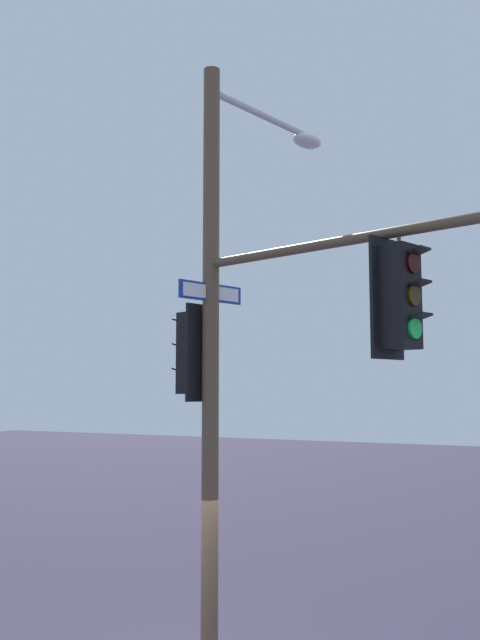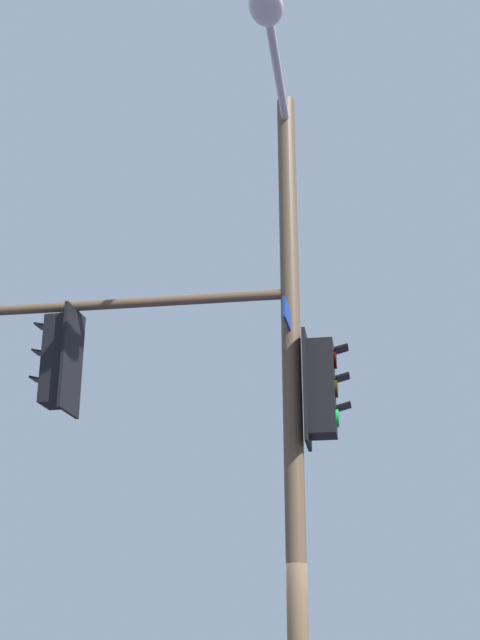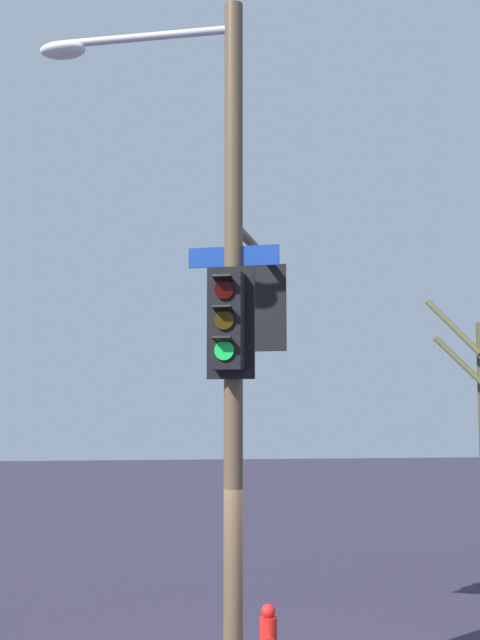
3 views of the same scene
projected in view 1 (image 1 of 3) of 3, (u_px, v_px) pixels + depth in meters
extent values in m
cylinder|color=brown|center=(210.00, 371.00, 8.73)|extent=(0.22, 0.22, 8.31)
cylinder|color=silver|center=(263.00, 116.00, 9.93)|extent=(0.76, 2.14, 0.10)
ellipsoid|color=silver|center=(307.00, 141.00, 10.74)|extent=(0.52, 0.68, 0.20)
cylinder|color=brown|center=(337.00, 242.00, 7.53)|extent=(3.87, 1.33, 0.12)
cube|color=black|center=(400.00, 297.00, 6.94)|extent=(0.41, 0.45, 1.10)
cube|color=black|center=(387.00, 298.00, 7.06)|extent=(0.25, 0.53, 1.30)
cylinder|color=#2F0403|center=(413.00, 263.00, 6.86)|extent=(0.11, 0.22, 0.22)
cube|color=black|center=(419.00, 250.00, 6.81)|extent=(0.23, 0.25, 0.06)
cylinder|color=#352504|center=(414.00, 295.00, 6.82)|extent=(0.11, 0.22, 0.22)
cube|color=black|center=(420.00, 283.00, 6.78)|extent=(0.23, 0.25, 0.06)
cylinder|color=#19D147|center=(415.00, 328.00, 6.79)|extent=(0.11, 0.22, 0.22)
cube|color=black|center=(421.00, 316.00, 6.74)|extent=(0.23, 0.25, 0.06)
cylinder|color=brown|center=(399.00, 238.00, 7.00)|extent=(0.04, 0.04, 0.15)
cube|color=black|center=(193.00, 353.00, 8.97)|extent=(0.40, 0.44, 1.10)
cube|color=black|center=(202.00, 353.00, 8.86)|extent=(0.21, 0.54, 1.30)
cylinder|color=#2F0403|center=(185.00, 329.00, 9.12)|extent=(0.10, 0.22, 0.22)
cube|color=black|center=(182.00, 321.00, 9.18)|extent=(0.22, 0.25, 0.06)
cylinder|color=#352504|center=(185.00, 354.00, 9.08)|extent=(0.10, 0.22, 0.22)
cube|color=black|center=(181.00, 345.00, 9.15)|extent=(0.22, 0.25, 0.06)
cylinder|color=#19D147|center=(185.00, 378.00, 9.05)|extent=(0.10, 0.22, 0.22)
cube|color=black|center=(181.00, 370.00, 9.11)|extent=(0.22, 0.25, 0.06)
cube|color=navy|center=(211.00, 292.00, 8.83)|extent=(0.41, 1.04, 0.24)
cube|color=white|center=(212.00, 292.00, 8.82)|extent=(0.36, 0.94, 0.18)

